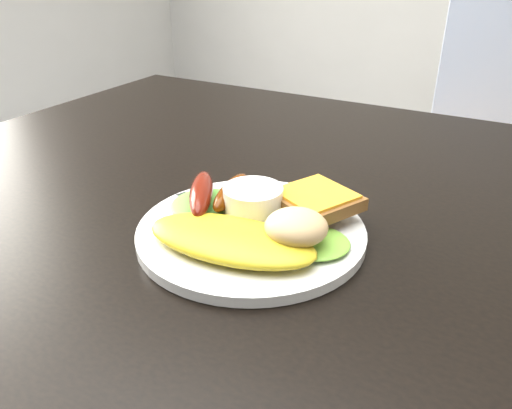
{
  "coord_description": "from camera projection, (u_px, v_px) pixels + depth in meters",
  "views": [
    {
      "loc": [
        0.16,
        -0.5,
        1.01
      ],
      "look_at": [
        -0.05,
        -0.11,
        0.78
      ],
      "focal_mm": 35.0,
      "sensor_mm": 36.0,
      "label": 1
    }
  ],
  "objects": [
    {
      "name": "lettuce_right",
      "position": [
        311.0,
        242.0,
        0.46
      ],
      "size": [
        0.09,
        0.08,
        0.01
      ],
      "primitive_type": "ellipsoid",
      "rotation": [
        0.0,
        0.0,
        0.27
      ],
      "color": "#549E2D",
      "rests_on": "plate"
    },
    {
      "name": "lettuce_left",
      "position": [
        211.0,
        206.0,
        0.53
      ],
      "size": [
        0.11,
        0.11,
        0.01
      ],
      "primitive_type": "ellipsoid",
      "rotation": [
        0.0,
        0.0,
        -0.32
      ],
      "color": "#52A43D",
      "rests_on": "plate"
    },
    {
      "name": "sausage_b",
      "position": [
        231.0,
        192.0,
        0.52
      ],
      "size": [
        0.04,
        0.09,
        0.02
      ],
      "primitive_type": "ellipsoid",
      "rotation": [
        0.0,
        0.0,
        0.19
      ],
      "color": "#592A05",
      "rests_on": "lettuce_left"
    },
    {
      "name": "dining_chair",
      "position": [
        491.0,
        159.0,
        1.49
      ],
      "size": [
        0.53,
        0.53,
        0.05
      ],
      "primitive_type": "cube",
      "rotation": [
        0.0,
        0.0,
        0.23
      ],
      "color": "tan",
      "rests_on": "ground"
    },
    {
      "name": "fork",
      "position": [
        217.0,
        220.0,
        0.51
      ],
      "size": [
        0.14,
        0.07,
        0.0
      ],
      "primitive_type": "cube",
      "rotation": [
        0.0,
        0.0,
        -0.41
      ],
      "color": "#ADAFB7",
      "rests_on": "plate"
    },
    {
      "name": "sausage_a",
      "position": [
        201.0,
        193.0,
        0.52
      ],
      "size": [
        0.07,
        0.1,
        0.02
      ],
      "primitive_type": "ellipsoid",
      "rotation": [
        0.0,
        0.0,
        0.53
      ],
      "color": "#5C1D0E",
      "rests_on": "lettuce_left"
    },
    {
      "name": "ramekin",
      "position": [
        253.0,
        204.0,
        0.5
      ],
      "size": [
        0.07,
        0.07,
        0.04
      ],
      "primitive_type": "cylinder",
      "rotation": [
        0.0,
        0.0,
        -0.28
      ],
      "color": "white",
      "rests_on": "plate"
    },
    {
      "name": "omelette",
      "position": [
        231.0,
        239.0,
        0.46
      ],
      "size": [
        0.17,
        0.09,
        0.02
      ],
      "primitive_type": "ellipsoid",
      "rotation": [
        0.0,
        0.0,
        0.1
      ],
      "color": "gold",
      "rests_on": "plate"
    },
    {
      "name": "toast_b",
      "position": [
        315.0,
        201.0,
        0.51
      ],
      "size": [
        0.1,
        0.1,
        0.01
      ],
      "primitive_type": "cube",
      "rotation": [
        0.0,
        0.0,
        -0.45
      ],
      "color": "#965F2D",
      "rests_on": "toast_a"
    },
    {
      "name": "potato_salad",
      "position": [
        296.0,
        227.0,
        0.45
      ],
      "size": [
        0.07,
        0.07,
        0.03
      ],
      "primitive_type": "ellipsoid",
      "rotation": [
        0.0,
        0.0,
        0.37
      ],
      "color": "beige",
      "rests_on": "lettuce_right"
    },
    {
      "name": "toast_a",
      "position": [
        304.0,
        203.0,
        0.53
      ],
      "size": [
        0.09,
        0.09,
        0.01
      ],
      "primitive_type": "cube",
      "rotation": [
        0.0,
        0.0,
        0.56
      ],
      "color": "#995A17",
      "rests_on": "plate"
    },
    {
      "name": "plate",
      "position": [
        251.0,
        231.0,
        0.5
      ],
      "size": [
        0.23,
        0.23,
        0.01
      ],
      "primitive_type": "cylinder",
      "color": "white",
      "rests_on": "dining_table"
    },
    {
      "name": "dining_table",
      "position": [
        340.0,
        214.0,
        0.59
      ],
      "size": [
        1.2,
        0.8,
        0.04
      ],
      "primitive_type": "cube",
      "color": "black",
      "rests_on": "ground"
    },
    {
      "name": "person",
      "position": [
        321.0,
        94.0,
        1.19
      ],
      "size": [
        0.53,
        0.37,
        1.4
      ],
      "primitive_type": "imported",
      "rotation": [
        0.0,
        0.0,
        3.22
      ],
      "color": "navy",
      "rests_on": "ground"
    }
  ]
}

